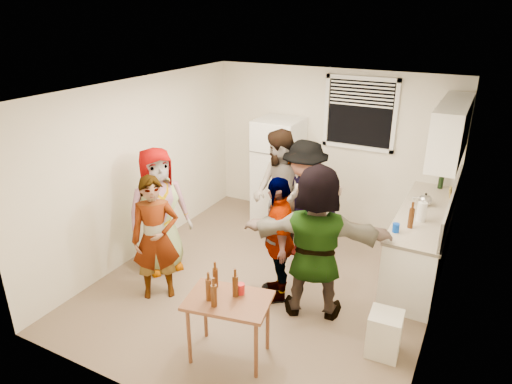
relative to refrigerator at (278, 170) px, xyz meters
The scene contains 23 objects.
room 2.20m from the refrigerator, 68.25° to the right, with size 4.00×4.50×2.50m, color #EDE5CC, non-canonical shape.
window 1.60m from the refrigerator, 15.38° to the left, with size 1.12×0.10×1.06m, color white, non-canonical shape.
refrigerator is the anchor object (origin of this frame).
counter_lower 2.59m from the refrigerator, 16.59° to the right, with size 0.60×2.20×0.86m, color white.
countertop 2.56m from the refrigerator, 16.59° to the right, with size 0.64×2.22×0.04m, color beige.
backsplash 2.84m from the refrigerator, 14.94° to the right, with size 0.03×2.20×0.36m, color #ADA79F.
upper_cabinets 2.85m from the refrigerator, 11.61° to the right, with size 0.34×1.60×0.70m, color white.
kettle 2.46m from the refrigerator, 12.47° to the right, with size 0.23×0.19×0.19m, color silver, non-canonical shape.
paper_towel 2.65m from the refrigerator, 23.37° to the right, with size 0.11×0.11×0.25m, color white.
wine_bottle 2.51m from the refrigerator, ahead, with size 0.07×0.07×0.29m, color black.
beer_bottle_counter 2.69m from the refrigerator, 29.01° to the right, with size 0.06×0.06×0.25m, color #47230C.
blue_cup 2.68m from the refrigerator, 34.02° to the right, with size 0.08×0.08×0.11m, color #083CBF.
picture_frame 2.67m from the refrigerator, ahead, with size 0.02×0.18×0.15m, color gold.
trash_bin 3.54m from the refrigerator, 46.56° to the right, with size 0.32×0.32×0.48m, color beige.
serving_table 3.56m from the refrigerator, 73.03° to the right, with size 0.82×0.55×0.69m, color brown, non-canonical shape.
beer_bottle_table 3.29m from the refrigerator, 76.14° to the right, with size 0.06×0.06×0.21m, color #47230C.
red_cup 3.35m from the refrigerator, 71.33° to the right, with size 0.08×0.08×0.11m, color red.
guest_grey 2.49m from the refrigerator, 107.27° to the right, with size 0.84×1.72×0.55m, color #989898.
guest_stripe 2.91m from the refrigerator, 96.72° to the right, with size 0.57×1.57×0.37m, color #141933.
guest_back_left 1.43m from the refrigerator, 64.11° to the right, with size 0.88×1.81×0.68m, color brown.
guest_back_right 1.60m from the refrigerator, 49.66° to the right, with size 1.11×1.72×0.64m, color #414147.
guest_black 2.48m from the refrigerator, 64.90° to the right, with size 0.93×1.58×0.39m, color black.
guest_orange 2.79m from the refrigerator, 55.91° to the right, with size 1.70×1.83×0.54m, color #CF7951.
Camera 1 is at (2.24, -4.62, 3.35)m, focal length 32.00 mm.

